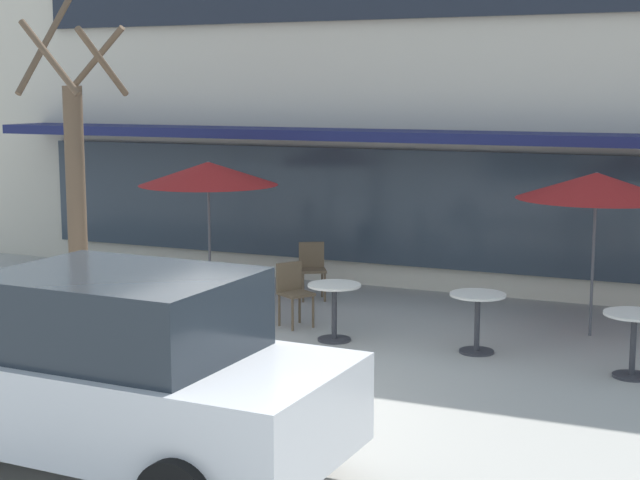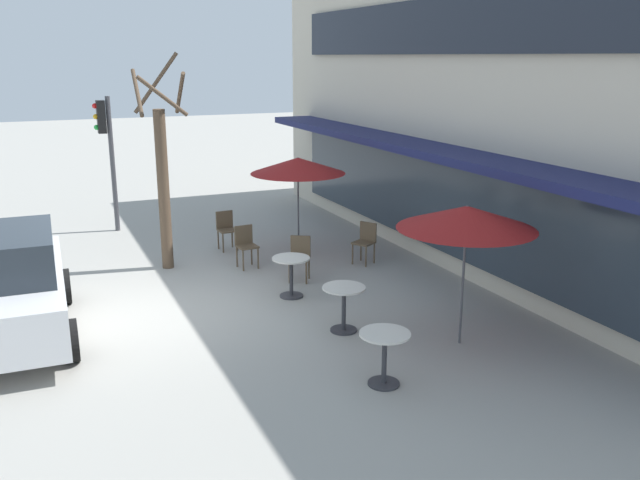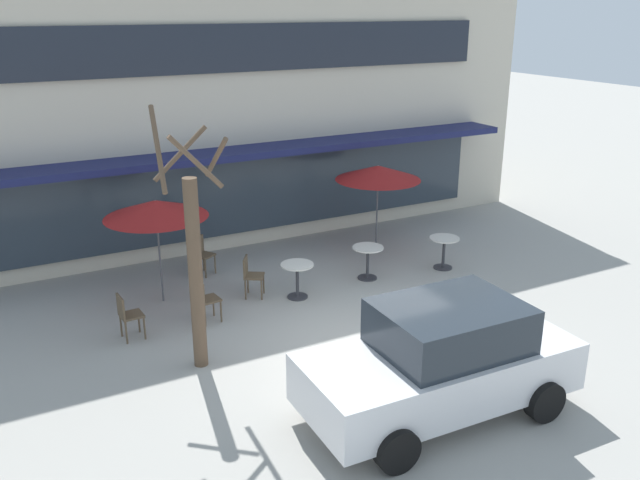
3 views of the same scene
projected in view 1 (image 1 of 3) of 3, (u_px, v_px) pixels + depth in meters
ground_plane at (243, 391)px, 10.76m from camera, size 80.00×80.00×0.00m
building_facade at (484, 81)px, 19.21m from camera, size 17.93×9.10×6.85m
cafe_table_near_wall at (477, 313)px, 12.24m from camera, size 0.70×0.70×0.76m
cafe_table_streetside at (334, 302)px, 12.83m from camera, size 0.70×0.70×0.76m
cafe_table_by_tree at (634, 334)px, 11.20m from camera, size 0.70×0.70×0.76m
patio_umbrella_green_folded at (596, 186)px, 12.85m from camera, size 2.10×2.10×2.20m
patio_umbrella_cream_folded at (208, 174)px, 14.69m from camera, size 2.10×2.10×2.20m
cafe_chair_0 at (293, 289)px, 13.63m from camera, size 0.55×0.55×0.89m
cafe_chair_1 at (312, 266)px, 15.39m from camera, size 0.55×0.55×0.89m
cafe_chair_2 at (188, 291)px, 13.48m from camera, size 0.44×0.44×0.89m
cafe_chair_3 at (99, 282)px, 14.09m from camera, size 0.42×0.42×0.89m
parked_sedan at (112, 372)px, 8.41m from camera, size 4.25×2.11×1.76m
street_tree at (76, 197)px, 12.14m from camera, size 1.06×1.02×4.43m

